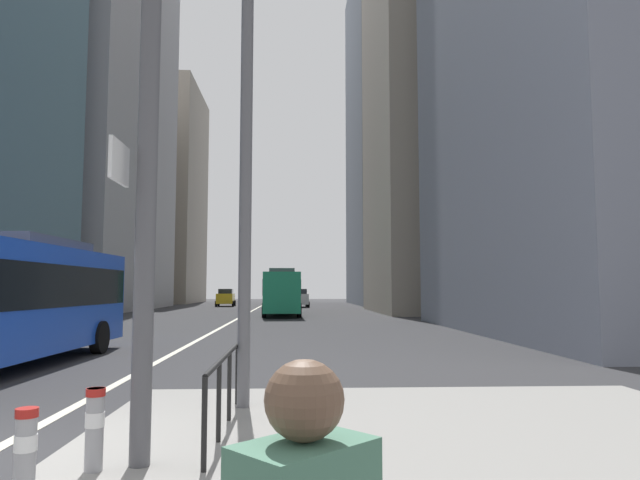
# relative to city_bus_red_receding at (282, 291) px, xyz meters

# --- Properties ---
(ground_plane) EXTENTS (160.00, 160.00, 0.00)m
(ground_plane) POSITION_rel_city_bus_red_receding_xyz_m (-2.80, -15.75, -1.84)
(ground_plane) COLOR #303033
(lane_centre_line) EXTENTS (0.20, 80.00, 0.01)m
(lane_centre_line) POSITION_rel_city_bus_red_receding_xyz_m (-2.80, -5.75, -1.83)
(lane_centre_line) COLOR beige
(lane_centre_line) RESTS_ON ground
(office_tower_left_mid) EXTENTS (11.72, 24.52, 43.64)m
(office_tower_left_mid) POSITION_rel_city_bus_red_receding_xyz_m (-18.80, 11.18, 19.98)
(office_tower_left_mid) COLOR #9E9EA3
(office_tower_left_mid) RESTS_ON ground
(office_tower_left_far) EXTENTS (12.45, 16.47, 30.11)m
(office_tower_left_far) POSITION_rel_city_bus_red_receding_xyz_m (-18.80, 37.06, 13.22)
(office_tower_left_far) COLOR gray
(office_tower_left_far) RESTS_ON ground
(office_tower_right_mid) EXTENTS (12.78, 16.28, 40.66)m
(office_tower_right_mid) POSITION_rel_city_bus_red_receding_xyz_m (14.20, 5.34, 18.50)
(office_tower_right_mid) COLOR gray
(office_tower_right_mid) RESTS_ON ground
(office_tower_right_far) EXTENTS (11.48, 19.83, 43.80)m
(office_tower_right_far) POSITION_rel_city_bus_red_receding_xyz_m (14.20, 28.89, 20.06)
(office_tower_right_far) COLOR slate
(office_tower_right_far) RESTS_ON ground
(city_bus_red_receding) EXTENTS (2.87, 11.11, 3.40)m
(city_bus_red_receding) POSITION_rel_city_bus_red_receding_xyz_m (0.00, 0.00, 0.00)
(city_bus_red_receding) COLOR #198456
(city_bus_red_receding) RESTS_ON ground
(car_oncoming_mid) EXTENTS (2.16, 4.11, 1.94)m
(car_oncoming_mid) POSITION_rel_city_bus_red_receding_xyz_m (-6.71, 21.16, -0.85)
(car_oncoming_mid) COLOR gold
(car_oncoming_mid) RESTS_ON ground
(car_receding_near) EXTENTS (2.21, 4.49, 1.94)m
(car_receding_near) POSITION_rel_city_bus_red_receding_xyz_m (1.46, 18.11, -0.85)
(car_receding_near) COLOR silver
(car_receding_near) RESTS_ON ground
(street_lamp_post) EXTENTS (5.50, 0.32, 8.00)m
(street_lamp_post) POSITION_rel_city_bus_red_receding_xyz_m (0.12, -33.38, 3.45)
(street_lamp_post) COLOR #56565B
(street_lamp_post) RESTS_ON median_island
(bollard_right) EXTENTS (0.20, 0.20, 0.79)m
(bollard_right) POSITION_rel_city_bus_red_receding_xyz_m (-1.47, -37.21, -1.24)
(bollard_right) COLOR #99999E
(bollard_right) RESTS_ON median_island
(bollard_back) EXTENTS (0.20, 0.20, 0.83)m
(bollard_back) POSITION_rel_city_bus_red_receding_xyz_m (-1.13, -36.43, -1.22)
(bollard_back) COLOR #99999E
(bollard_back) RESTS_ON median_island
(pedestrian_railing) EXTENTS (0.06, 3.42, 0.98)m
(pedestrian_railing) POSITION_rel_city_bus_red_receding_xyz_m (-0.00, -34.83, -0.99)
(pedestrian_railing) COLOR black
(pedestrian_railing) RESTS_ON median_island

